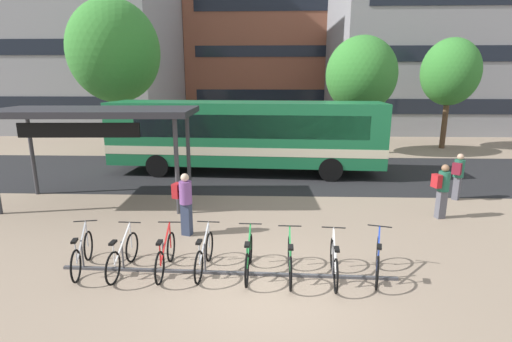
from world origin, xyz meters
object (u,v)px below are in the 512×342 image
parked_bicycle_silver_3 (204,255)px  parked_bicycle_blue_7 (378,260)px  city_bus (244,134)px  transit_shelter (94,115)px  street_tree_0 (114,51)px  commuter_red_pack_2 (185,200)px  parked_bicycle_green_4 (249,258)px  street_tree_2 (450,72)px  parked_bicycle_white_6 (334,263)px  parked_bicycle_white_1 (123,256)px  parked_bicycle_red_2 (166,256)px  parked_bicycle_green_5 (290,261)px  commuter_maroon_pack_0 (458,174)px  street_tree_1 (361,75)px  commuter_red_pack_1 (442,188)px  parked_bicycle_silver_0 (82,254)px

parked_bicycle_silver_3 → parked_bicycle_blue_7: (3.77, -0.11, 0.00)m
city_bus → transit_shelter: size_ratio=1.84×
parked_bicycle_silver_3 → street_tree_0: bearing=30.8°
commuter_red_pack_2 → street_tree_0: (-6.47, 12.25, 4.68)m
parked_bicycle_green_4 → street_tree_2: size_ratio=0.26×
city_bus → parked_bicycle_white_6: size_ratio=7.06×
parked_bicycle_white_1 → parked_bicycle_red_2: size_ratio=1.00×
parked_bicycle_green_5 → street_tree_2: street_tree_2 is taller
parked_bicycle_red_2 → commuter_maroon_pack_0: bearing=-59.2°
parked_bicycle_white_6 → street_tree_0: bearing=39.8°
parked_bicycle_green_4 → parked_bicycle_white_6: (1.82, -0.16, 0.00)m
parked_bicycle_red_2 → street_tree_1: (7.27, 14.06, 4.02)m
parked_bicycle_red_2 → commuter_maroon_pack_0: size_ratio=1.04×
commuter_red_pack_1 → parked_bicycle_silver_0: bearing=-176.0°
parked_bicycle_green_4 → commuter_red_pack_2: 2.88m
parked_bicycle_silver_3 → street_tree_2: (12.13, 16.05, 4.19)m
parked_bicycle_green_5 → street_tree_2: bearing=-31.0°
parked_bicycle_white_1 → street_tree_0: bearing=23.2°
parked_bicycle_white_1 → street_tree_1: (8.20, 14.11, 4.02)m
parked_bicycle_red_2 → transit_shelter: transit_shelter is taller
commuter_red_pack_2 → city_bus: bearing=98.9°
parked_bicycle_green_4 → commuter_maroon_pack_0: commuter_maroon_pack_0 is taller
parked_bicycle_silver_3 → street_tree_2: size_ratio=0.26×
parked_bicycle_silver_3 → transit_shelter: transit_shelter is taller
parked_bicycle_green_4 → street_tree_2: 20.05m
parked_bicycle_green_5 → commuter_maroon_pack_0: (6.17, 5.69, 0.57)m
parked_bicycle_blue_7 → street_tree_0: (-11.09, 14.39, 5.30)m
city_bus → parked_bicycle_silver_0: bearing=75.5°
parked_bicycle_blue_7 → parked_bicycle_silver_0: bearing=105.1°
parked_bicycle_blue_7 → street_tree_1: bearing=5.1°
transit_shelter → commuter_red_pack_2: 4.79m
parked_bicycle_silver_3 → street_tree_1: street_tree_1 is taller
parked_bicycle_silver_0 → commuter_red_pack_2: 2.86m
commuter_maroon_pack_0 → commuter_red_pack_2: 9.55m
transit_shelter → street_tree_1: street_tree_1 is taller
parked_bicycle_blue_7 → commuter_red_pack_2: bearing=80.9°
street_tree_2 → city_bus: bearing=-150.2°
parked_bicycle_silver_3 → street_tree_0: 16.90m
city_bus → parked_bicycle_green_4: bearing=97.8°
parked_bicycle_silver_3 → commuter_maroon_pack_0: bearing=-52.0°
parked_bicycle_green_4 → commuter_red_pack_1: size_ratio=1.02×
parked_bicycle_green_5 → city_bus: bearing=10.9°
parked_bicycle_red_2 → parked_bicycle_green_5: size_ratio=1.00×
street_tree_2 → parked_bicycle_silver_3: bearing=-127.1°
street_tree_1 → street_tree_2: bearing=19.7°
parked_bicycle_silver_0 → parked_bicycle_blue_7: (6.49, -0.07, 0.00)m
city_bus → street_tree_1: size_ratio=1.87×
parked_bicycle_white_1 → parked_bicycle_blue_7: (5.56, -0.01, 0.00)m
city_bus → parked_bicycle_green_5: size_ratio=7.05×
street_tree_1 → street_tree_0: bearing=178.9°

